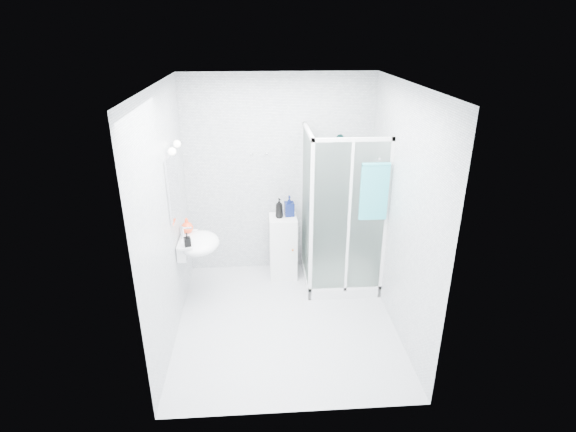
{
  "coord_description": "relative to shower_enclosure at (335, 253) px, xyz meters",
  "views": [
    {
      "loc": [
        -0.27,
        -4.21,
        3.09
      ],
      "look_at": [
        0.05,
        0.35,
        1.15
      ],
      "focal_mm": 28.0,
      "sensor_mm": 36.0,
      "label": 1
    }
  ],
  "objects": [
    {
      "name": "storage_cabinet",
      "position": [
        -0.64,
        0.26,
        -0.02
      ],
      "size": [
        0.35,
        0.38,
        0.85
      ],
      "rotation": [
        0.0,
        0.0,
        0.0
      ],
      "color": "white",
      "rests_on": "ground"
    },
    {
      "name": "soap_dispenser_black",
      "position": [
        -1.73,
        -0.51,
        0.49
      ],
      "size": [
        0.09,
        0.09,
        0.15
      ],
      "primitive_type": "imported",
      "rotation": [
        0.0,
        0.0,
        0.32
      ],
      "color": "black",
      "rests_on": "wall_basin"
    },
    {
      "name": "mirror",
      "position": [
        -1.85,
        -0.32,
        1.05
      ],
      "size": [
        0.02,
        0.6,
        0.7
      ],
      "primitive_type": "cube",
      "color": "white",
      "rests_on": "room"
    },
    {
      "name": "room",
      "position": [
        -0.67,
        -0.77,
        0.85
      ],
      "size": [
        2.4,
        2.6,
        2.6
      ],
      "color": "silver",
      "rests_on": "ground"
    },
    {
      "name": "shampoo_bottle_a",
      "position": [
        -0.68,
        0.26,
        0.53
      ],
      "size": [
        0.13,
        0.13,
        0.26
      ],
      "primitive_type": "imported",
      "rotation": [
        0.0,
        0.0,
        0.38
      ],
      "color": "black",
      "rests_on": "storage_cabinet"
    },
    {
      "name": "soap_dispenser_orange",
      "position": [
        -1.78,
        -0.16,
        0.51
      ],
      "size": [
        0.17,
        0.17,
        0.18
      ],
      "primitive_type": "imported",
      "rotation": [
        0.0,
        0.0,
        -0.27
      ],
      "color": "#FD461D",
      "rests_on": "wall_basin"
    },
    {
      "name": "vanity_lights",
      "position": [
        -1.8,
        -0.32,
        1.47
      ],
      "size": [
        0.1,
        0.4,
        0.08
      ],
      "color": "silver",
      "rests_on": "room"
    },
    {
      "name": "shower_enclosure",
      "position": [
        0.0,
        0.0,
        0.0
      ],
      "size": [
        0.9,
        0.95,
        2.0
      ],
      "color": "white",
      "rests_on": "ground"
    },
    {
      "name": "wall_basin",
      "position": [
        -1.66,
        -0.32,
        0.35
      ],
      "size": [
        0.46,
        0.56,
        0.35
      ],
      "color": "white",
      "rests_on": "ground"
    },
    {
      "name": "hand_towel",
      "position": [
        0.34,
        -0.4,
        0.98
      ],
      "size": [
        0.31,
        0.05,
        0.66
      ],
      "color": "teal",
      "rests_on": "shower_enclosure"
    },
    {
      "name": "wall_hooks",
      "position": [
        -0.92,
        0.49,
        1.17
      ],
      "size": [
        0.23,
        0.06,
        0.03
      ],
      "color": "silver",
      "rests_on": "room"
    },
    {
      "name": "shampoo_bottle_b",
      "position": [
        -0.55,
        0.31,
        0.53
      ],
      "size": [
        0.13,
        0.13,
        0.27
      ],
      "primitive_type": "imported",
      "rotation": [
        0.0,
        0.0,
        0.09
      ],
      "color": "#0C1749",
      "rests_on": "storage_cabinet"
    }
  ]
}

